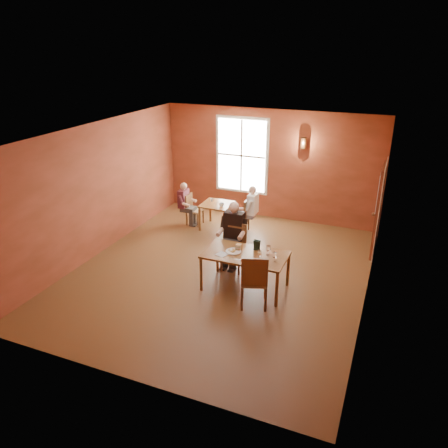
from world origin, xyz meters
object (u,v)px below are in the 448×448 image
at_px(chair_diner_main, 233,248).
at_px(chair_diner_maroon, 195,210).
at_px(diner_main, 233,240).
at_px(diner_white, 241,210).
at_px(second_table, 217,216).
at_px(diner_maroon, 194,204).
at_px(main_table, 245,271).
at_px(chair_empty, 254,279).
at_px(chair_diner_white, 240,215).

height_order(chair_diner_main, chair_diner_maroon, chair_diner_main).
bearing_deg(diner_main, chair_diner_maroon, -46.86).
bearing_deg(chair_diner_main, diner_white, -74.60).
distance_m(second_table, diner_maroon, 0.72).
relative_size(chair_diner_main, diner_main, 0.72).
bearing_deg(diner_white, second_table, 90.00).
distance_m(main_table, second_table, 3.13).
relative_size(chair_empty, chair_diner_maroon, 1.29).
relative_size(main_table, diner_white, 1.34).
height_order(chair_diner_white, diner_white, diner_white).
height_order(main_table, diner_white, diner_white).
bearing_deg(chair_diner_white, main_table, -157.73).
xyz_separation_m(chair_diner_white, diner_white, (0.03, 0.00, 0.15)).
relative_size(second_table, chair_diner_white, 0.85).
bearing_deg(diner_main, second_table, -58.55).
bearing_deg(main_table, chair_empty, -54.81).
bearing_deg(main_table, chair_diner_white, 112.27).
xyz_separation_m(chair_diner_main, diner_maroon, (-1.90, 1.97, 0.06)).
bearing_deg(chair_diner_white, diner_white, -90.00).
distance_m(diner_white, chair_diner_maroon, 1.34).
bearing_deg(diner_main, chair_diner_main, -90.00).
bearing_deg(diner_white, chair_empty, -155.85).
distance_m(chair_diner_main, second_table, 2.32).
height_order(chair_empty, chair_diner_maroon, chair_empty).
distance_m(chair_diner_maroon, diner_maroon, 0.15).
distance_m(chair_empty, chair_diner_maroon, 4.16).
bearing_deg(second_table, diner_white, 0.00).
relative_size(diner_white, chair_diner_maroon, 1.44).
xyz_separation_m(diner_main, diner_maroon, (-1.90, 2.00, -0.14)).
height_order(diner_main, diner_white, diner_main).
relative_size(main_table, chair_diner_white, 1.80).
bearing_deg(chair_diner_main, diner_maroon, -45.98).
relative_size(diner_main, chair_empty, 1.29).
bearing_deg(chair_diner_maroon, chair_diner_white, 90.00).
bearing_deg(chair_diner_main, diner_main, 90.00).
bearing_deg(main_table, diner_white, 111.70).
bearing_deg(main_table, diner_main, 128.88).
bearing_deg(main_table, diner_maroon, 132.54).
relative_size(chair_diner_main, second_table, 1.30).
bearing_deg(chair_empty, chair_diner_white, 96.16).
relative_size(diner_main, diner_white, 1.16).
distance_m(diner_main, diner_maroon, 2.76).
xyz_separation_m(diner_main, diner_white, (-0.54, 2.00, -0.10)).
bearing_deg(chair_empty, second_table, 105.20).
bearing_deg(chair_empty, chair_diner_main, 108.10).
relative_size(diner_main, second_table, 1.82).
height_order(diner_main, diner_maroon, diner_main).
relative_size(second_table, diner_maroon, 0.68).
distance_m(diner_white, diner_maroon, 1.36).
relative_size(diner_main, diner_maroon, 1.25).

